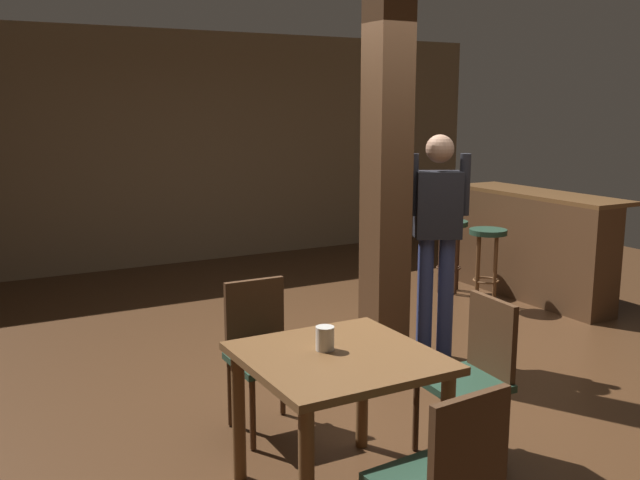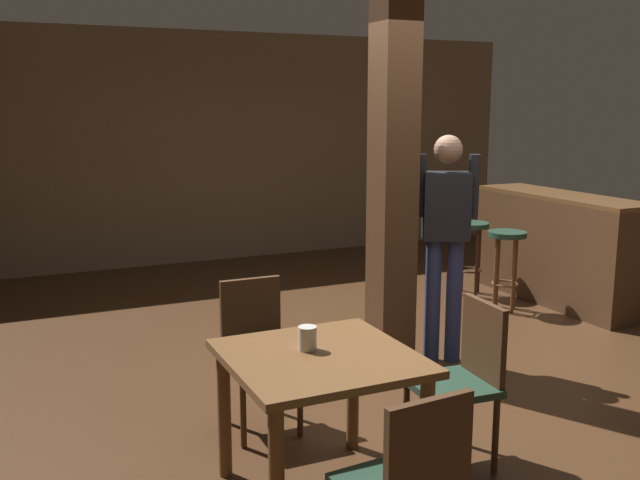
% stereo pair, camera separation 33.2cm
% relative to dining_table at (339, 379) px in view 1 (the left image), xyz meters
% --- Properties ---
extents(ground_plane, '(10.80, 10.80, 0.00)m').
position_rel_dining_table_xyz_m(ground_plane, '(1.26, 1.09, -0.61)').
color(ground_plane, '#422816').
extents(wall_back, '(8.00, 0.10, 2.80)m').
position_rel_dining_table_xyz_m(wall_back, '(1.26, 5.59, 0.79)').
color(wall_back, '#756047').
rests_on(wall_back, ground_plane).
extents(pillar, '(0.28, 0.28, 2.80)m').
position_rel_dining_table_xyz_m(pillar, '(1.25, 1.46, 0.79)').
color(pillar, '#4C301C').
rests_on(pillar, ground_plane).
extents(dining_table, '(0.90, 0.90, 0.74)m').
position_rel_dining_table_xyz_m(dining_table, '(0.00, 0.00, 0.00)').
color(dining_table, brown).
rests_on(dining_table, ground_plane).
extents(chair_east, '(0.45, 0.45, 0.89)m').
position_rel_dining_table_xyz_m(chair_east, '(0.85, -0.01, -0.11)').
color(chair_east, '#1E3828').
rests_on(chair_east, ground_plane).
extents(chair_north, '(0.43, 0.43, 0.89)m').
position_rel_dining_table_xyz_m(chair_north, '(-0.01, 0.88, -0.11)').
color(chair_north, '#1E3828').
rests_on(chair_north, ground_plane).
extents(chair_south, '(0.45, 0.45, 0.89)m').
position_rel_dining_table_xyz_m(chair_south, '(-0.02, -0.86, -0.11)').
color(chair_south, '#1E3828').
rests_on(chair_south, ground_plane).
extents(napkin_cup, '(0.09, 0.09, 0.12)m').
position_rel_dining_table_xyz_m(napkin_cup, '(-0.03, 0.08, 0.19)').
color(napkin_cup, beige).
rests_on(napkin_cup, dining_table).
extents(standing_person, '(0.45, 0.33, 1.72)m').
position_rel_dining_table_xyz_m(standing_person, '(1.64, 1.34, 0.39)').
color(standing_person, black).
rests_on(standing_person, ground_plane).
extents(bar_counter, '(0.56, 1.92, 1.07)m').
position_rel_dining_table_xyz_m(bar_counter, '(3.56, 2.29, -0.07)').
color(bar_counter, brown).
rests_on(bar_counter, ground_plane).
extents(bar_stool_near, '(0.36, 0.36, 0.76)m').
position_rel_dining_table_xyz_m(bar_stool_near, '(2.97, 2.24, -0.04)').
color(bar_stool_near, '#1E3828').
rests_on(bar_stool_near, ground_plane).
extents(bar_stool_mid, '(0.37, 0.37, 0.75)m').
position_rel_dining_table_xyz_m(bar_stool_mid, '(3.00, 2.86, -0.04)').
color(bar_stool_mid, '#1E3828').
rests_on(bar_stool_mid, ground_plane).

